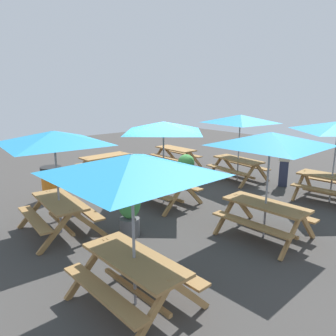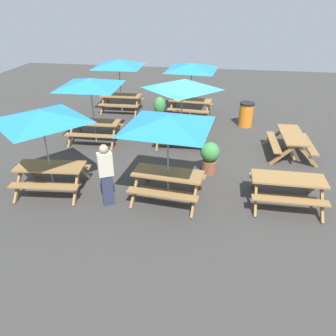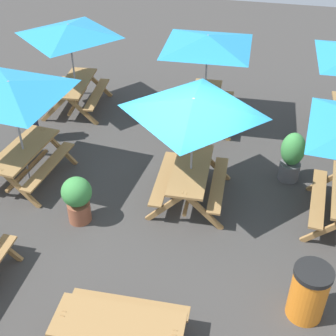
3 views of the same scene
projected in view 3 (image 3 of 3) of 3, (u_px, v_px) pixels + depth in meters
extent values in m
plane|color=#3D3A38|center=(180.00, 201.00, 9.53)|extent=(27.57, 27.57, 0.00)
cube|color=olive|center=(75.00, 83.00, 12.23)|extent=(1.86, 0.86, 0.05)
cube|color=olive|center=(57.00, 92.00, 12.46)|extent=(1.82, 0.43, 0.04)
cube|color=olive|center=(97.00, 94.00, 12.35)|extent=(1.82, 0.43, 0.04)
cube|color=olive|center=(72.00, 82.00, 13.11)|extent=(0.13, 0.80, 0.81)
cube|color=olive|center=(98.00, 83.00, 13.04)|extent=(0.13, 0.80, 0.81)
cube|color=olive|center=(54.00, 109.00, 11.87)|extent=(0.13, 0.80, 0.81)
cube|color=olive|center=(82.00, 111.00, 11.79)|extent=(0.13, 0.80, 0.81)
cube|color=olive|center=(78.00, 101.00, 12.54)|extent=(1.56, 0.21, 0.06)
cylinder|color=gray|center=(73.00, 68.00, 11.99)|extent=(0.04, 0.04, 2.30)
pyramid|color=#268CC6|center=(69.00, 30.00, 11.39)|extent=(2.18, 2.18, 0.28)
cube|color=olive|center=(23.00, 150.00, 9.72)|extent=(1.86, 0.87, 0.05)
cube|color=olive|center=(3.00, 156.00, 10.03)|extent=(1.82, 0.44, 0.04)
cube|color=olive|center=(49.00, 166.00, 9.75)|extent=(1.82, 0.44, 0.04)
cube|color=olive|center=(31.00, 142.00, 10.63)|extent=(0.14, 0.80, 0.81)
cube|color=olive|center=(60.00, 148.00, 10.44)|extent=(0.14, 0.80, 0.81)
cube|color=olive|center=(21.00, 189.00, 9.25)|extent=(0.14, 0.80, 0.81)
cube|color=olive|center=(28.00, 170.00, 10.03)|extent=(1.56, 0.22, 0.06)
cylinder|color=gray|center=(20.00, 133.00, 9.48)|extent=(0.04, 0.04, 2.30)
pyramid|color=#268CC6|center=(10.00, 88.00, 8.88)|extent=(2.81, 2.81, 0.28)
cube|color=olive|center=(118.00, 324.00, 6.32)|extent=(0.76, 1.82, 0.05)
cube|color=olive|center=(129.00, 305.00, 6.93)|extent=(0.32, 1.81, 0.04)
cube|color=olive|center=(76.00, 310.00, 6.95)|extent=(0.80, 0.09, 0.81)
cube|color=olive|center=(179.00, 327.00, 6.71)|extent=(0.80, 0.09, 0.81)
cube|color=olive|center=(324.00, 119.00, 11.32)|extent=(1.81, 0.31, 0.04)
cube|color=olive|center=(329.00, 107.00, 11.95)|extent=(0.08, 0.80, 0.81)
cube|color=olive|center=(334.00, 139.00, 10.72)|extent=(0.08, 0.80, 0.81)
cube|color=olive|center=(205.00, 96.00, 11.65)|extent=(1.82, 0.76, 0.05)
cube|color=olive|center=(183.00, 104.00, 11.91)|extent=(1.81, 0.32, 0.04)
cube|color=olive|center=(226.00, 108.00, 11.74)|extent=(1.81, 0.32, 0.04)
cube|color=olive|center=(194.00, 94.00, 12.55)|extent=(0.09, 0.80, 0.81)
cube|color=olive|center=(222.00, 96.00, 12.44)|extent=(0.09, 0.80, 0.81)
cube|color=olive|center=(185.00, 123.00, 11.31)|extent=(0.09, 0.80, 0.81)
cube|color=olive|center=(215.00, 126.00, 11.20)|extent=(0.09, 0.80, 0.81)
cube|color=olive|center=(204.00, 114.00, 11.96)|extent=(1.56, 0.13, 0.06)
cylinder|color=gray|center=(206.00, 81.00, 11.41)|extent=(0.04, 0.04, 2.30)
pyramid|color=#268CC6|center=(208.00, 41.00, 10.81)|extent=(2.83, 2.83, 0.28)
cube|color=olive|center=(191.00, 169.00, 9.17)|extent=(1.82, 0.77, 0.05)
cube|color=olive|center=(164.00, 178.00, 9.42)|extent=(1.81, 0.33, 0.04)
cube|color=olive|center=(218.00, 184.00, 9.26)|extent=(1.81, 0.33, 0.04)
cube|color=olive|center=(179.00, 160.00, 10.06)|extent=(0.09, 0.80, 0.81)
cube|color=olive|center=(213.00, 164.00, 9.95)|extent=(0.09, 0.80, 0.81)
cube|color=olive|center=(165.00, 207.00, 8.82)|extent=(0.09, 0.80, 0.81)
cube|color=olive|center=(204.00, 212.00, 8.71)|extent=(0.09, 0.80, 0.81)
cube|color=olive|center=(190.00, 190.00, 9.48)|extent=(1.56, 0.13, 0.06)
cylinder|color=gray|center=(192.00, 152.00, 8.92)|extent=(0.04, 0.04, 2.30)
pyramid|color=#268CC6|center=(193.00, 105.00, 8.33)|extent=(2.07, 2.07, 0.28)
cube|color=olive|center=(318.00, 198.00, 8.92)|extent=(1.82, 0.41, 0.04)
cube|color=olive|center=(329.00, 179.00, 9.52)|extent=(0.13, 0.80, 0.81)
cube|color=olive|center=(326.00, 230.00, 8.32)|extent=(0.13, 0.80, 0.81)
cylinder|color=orange|center=(308.00, 294.00, 7.08)|extent=(0.56, 0.56, 0.90)
cylinder|color=black|center=(314.00, 273.00, 6.79)|extent=(0.59, 0.59, 0.08)
cylinder|color=#935138|center=(79.00, 212.00, 8.97)|extent=(0.44, 0.44, 0.40)
ellipsoid|color=#3D8C42|center=(76.00, 192.00, 8.68)|extent=(0.57, 0.57, 0.58)
cylinder|color=#59595B|center=(289.00, 171.00, 10.03)|extent=(0.44, 0.44, 0.40)
ellipsoid|color=#3D8C42|center=(293.00, 149.00, 9.69)|extent=(0.50, 0.50, 0.74)
cube|color=#2D334C|center=(34.00, 124.00, 11.15)|extent=(0.33, 0.29, 0.85)
cube|color=beige|center=(29.00, 97.00, 10.72)|extent=(0.42, 0.36, 0.60)
sphere|color=tan|center=(26.00, 81.00, 10.48)|extent=(0.22, 0.22, 0.22)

